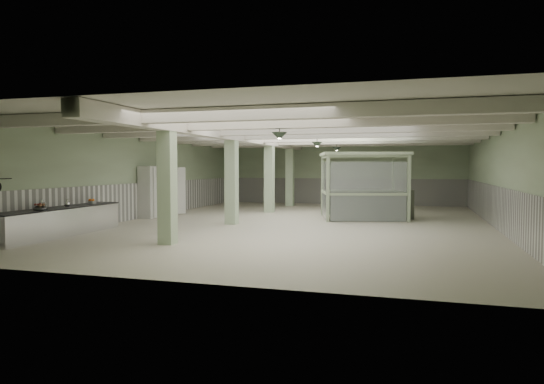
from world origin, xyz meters
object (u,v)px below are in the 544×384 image
(walkin_cooler, at_px, (159,191))
(guard_booth, at_px, (363,175))
(prep_counter, at_px, (59,222))
(filing_cabinet, at_px, (408,204))

(walkin_cooler, distance_m, guard_booth, 8.89)
(prep_counter, relative_size, guard_booth, 1.25)
(prep_counter, bearing_deg, walkin_cooler, 90.75)
(filing_cabinet, bearing_deg, walkin_cooler, -179.15)
(prep_counter, distance_m, guard_booth, 11.82)
(walkin_cooler, relative_size, filing_cabinet, 1.98)
(walkin_cooler, height_order, filing_cabinet, walkin_cooler)
(guard_booth, bearing_deg, walkin_cooler, 175.23)
(walkin_cooler, bearing_deg, filing_cabinet, 10.45)
(prep_counter, bearing_deg, guard_booth, 42.63)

